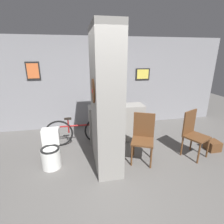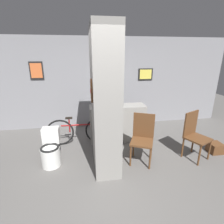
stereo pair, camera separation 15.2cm
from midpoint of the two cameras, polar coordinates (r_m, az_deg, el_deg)
The scene contains 10 objects.
ground_plane at distance 3.32m, azimuth -0.03°, elevation -21.52°, with size 14.00×14.00×0.00m, color #5B5956.
wall_back at distance 5.22m, azimuth -4.54°, elevation 9.26°, with size 8.00×0.09×2.60m.
pillar_center at distance 3.22m, azimuth -1.08°, elevation 3.51°, with size 0.49×1.15×2.60m.
counter_shelf at distance 4.45m, azimuth 2.75°, elevation -3.62°, with size 1.38×0.44×0.92m.
toilet at distance 3.75m, azimuth -18.26°, elevation -11.76°, with size 0.37×0.53×0.71m.
chair_near_pillar at distance 3.63m, azimuth 11.14°, elevation -7.82°, with size 0.57×0.57×1.00m.
chair_by_doorway at distance 4.10m, azimuth 26.28°, elevation -6.32°, with size 0.57×0.57×1.00m.
bicycle at distance 4.35m, azimuth -9.51°, elevation -6.07°, with size 1.59×0.42×0.71m.
bottle_tall at distance 4.23m, azimuth 1.84°, elevation 3.27°, with size 0.08×0.08×0.29m.
floor_crate at distance 4.70m, azimuth 31.42°, elevation -9.94°, with size 0.28×0.28×0.22m.
Camera 2 is at (-0.32, -2.53, 2.13)m, focal length 28.00 mm.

